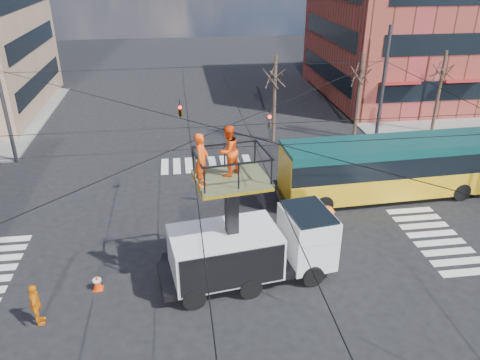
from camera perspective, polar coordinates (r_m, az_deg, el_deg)
name	(u,v)px	position (r m, az deg, el deg)	size (l,w,h in m)	color
ground	(223,255)	(20.94, -2.04, -9.16)	(120.00, 120.00, 0.00)	black
sidewalk_ne	(431,101)	(45.87, 22.28, 8.87)	(18.00, 18.00, 0.12)	slate
crosswalks	(223,255)	(20.93, -2.04, -9.13)	(22.40, 22.40, 0.02)	silver
building_ne	(439,16)	(47.61, 23.06, 17.94)	(20.06, 16.06, 14.00)	brown
overhead_network	(219,163)	(19.17, -2.58, 2.08)	(24.24, 24.24, 8.00)	#2D2D30
tree_a	(275,76)	(32.14, 4.32, 12.53)	(2.00, 2.00, 6.00)	#382B21
tree_b	(361,73)	(33.88, 14.54, 12.50)	(2.00, 2.00, 6.00)	#382B21
tree_c	(443,70)	(36.55, 23.50, 12.15)	(2.00, 2.00, 6.00)	#382B21
utility_truck	(251,233)	(18.47, 1.37, -6.51)	(7.26, 3.45, 6.61)	black
city_bus	(392,167)	(26.30, 18.03, 1.51)	(12.05, 3.11, 3.20)	gold
traffic_cone	(97,282)	(19.69, -17.00, -11.83)	(0.36, 0.36, 0.68)	#FF420A
worker_ground	(36,305)	(18.53, -23.62, -13.76)	(0.99, 0.41, 1.70)	orange
flagger	(326,224)	(21.74, 10.49, -5.30)	(1.18, 0.68, 1.83)	orange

